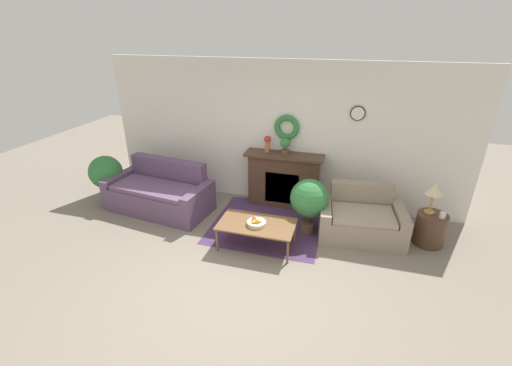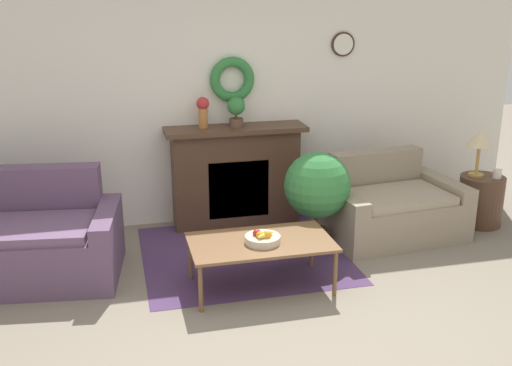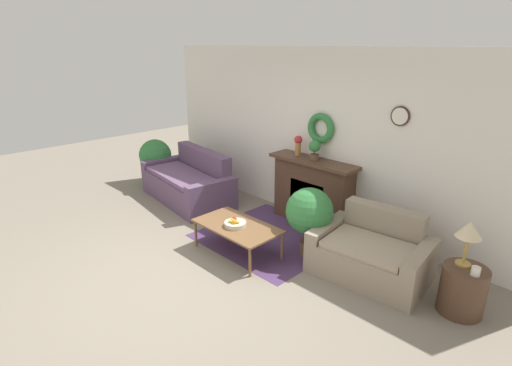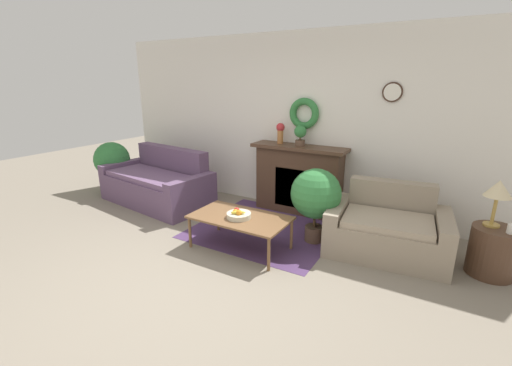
{
  "view_description": "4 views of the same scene",
  "coord_description": "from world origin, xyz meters",
  "px_view_note": "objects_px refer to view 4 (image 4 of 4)",
  "views": [
    {
      "loc": [
        1.26,
        -3.4,
        3.18
      ],
      "look_at": [
        -0.1,
        1.36,
        0.93
      ],
      "focal_mm": 24.0,
      "sensor_mm": 36.0,
      "label": 1
    },
    {
      "loc": [
        -1.1,
        -3.44,
        2.38
      ],
      "look_at": [
        0.11,
        1.51,
        0.75
      ],
      "focal_mm": 42.0,
      "sensor_mm": 36.0,
      "label": 2
    },
    {
      "loc": [
        3.67,
        -2.27,
        2.74
      ],
      "look_at": [
        -0.0,
        1.36,
        0.92
      ],
      "focal_mm": 28.0,
      "sensor_mm": 36.0,
      "label": 3
    },
    {
      "loc": [
        2.12,
        -2.25,
        1.99
      ],
      "look_at": [
        -0.0,
        1.4,
        0.73
      ],
      "focal_mm": 24.0,
      "sensor_mm": 36.0,
      "label": 4
    }
  ],
  "objects_px": {
    "coffee_table": "(240,219)",
    "potted_plant_on_mantel": "(300,134)",
    "table_lamp": "(498,191)",
    "potted_plant_floor_by_loveseat": "(316,195)",
    "fruit_bowl": "(239,215)",
    "loveseat_right": "(387,229)",
    "potted_plant_floor_by_couch": "(112,160)",
    "fireplace": "(298,179)",
    "side_table_by_loveseat": "(493,252)",
    "mug": "(512,229)",
    "couch_left": "(158,184)",
    "vase_on_mantel_left": "(280,132)"
  },
  "relations": [
    {
      "from": "fireplace",
      "to": "loveseat_right",
      "type": "height_order",
      "value": "fireplace"
    },
    {
      "from": "side_table_by_loveseat",
      "to": "potted_plant_floor_by_couch",
      "type": "distance_m",
      "value": 5.93
    },
    {
      "from": "table_lamp",
      "to": "fireplace",
      "type": "bearing_deg",
      "value": 165.99
    },
    {
      "from": "side_table_by_loveseat",
      "to": "potted_plant_floor_by_loveseat",
      "type": "relative_size",
      "value": 0.55
    },
    {
      "from": "fruit_bowl",
      "to": "potted_plant_on_mantel",
      "type": "relative_size",
      "value": 0.96
    },
    {
      "from": "fireplace",
      "to": "potted_plant_floor_by_loveseat",
      "type": "height_order",
      "value": "fireplace"
    },
    {
      "from": "vase_on_mantel_left",
      "to": "loveseat_right",
      "type": "bearing_deg",
      "value": -21.21
    },
    {
      "from": "fruit_bowl",
      "to": "side_table_by_loveseat",
      "type": "relative_size",
      "value": 0.55
    },
    {
      "from": "loveseat_right",
      "to": "coffee_table",
      "type": "height_order",
      "value": "loveseat_right"
    },
    {
      "from": "mug",
      "to": "potted_plant_on_mantel",
      "type": "bearing_deg",
      "value": 164.46
    },
    {
      "from": "fruit_bowl",
      "to": "potted_plant_floor_by_couch",
      "type": "bearing_deg",
      "value": 166.35
    },
    {
      "from": "coffee_table",
      "to": "table_lamp",
      "type": "bearing_deg",
      "value": 19.08
    },
    {
      "from": "table_lamp",
      "to": "potted_plant_floor_by_couch",
      "type": "relative_size",
      "value": 0.54
    },
    {
      "from": "loveseat_right",
      "to": "potted_plant_on_mantel",
      "type": "relative_size",
      "value": 4.72
    },
    {
      "from": "potted_plant_floor_by_couch",
      "to": "potted_plant_floor_by_loveseat",
      "type": "relative_size",
      "value": 0.96
    },
    {
      "from": "fruit_bowl",
      "to": "table_lamp",
      "type": "height_order",
      "value": "table_lamp"
    },
    {
      "from": "coffee_table",
      "to": "vase_on_mantel_left",
      "type": "distance_m",
      "value": 1.75
    },
    {
      "from": "fireplace",
      "to": "coffee_table",
      "type": "relative_size",
      "value": 1.23
    },
    {
      "from": "couch_left",
      "to": "vase_on_mantel_left",
      "type": "bearing_deg",
      "value": 30.52
    },
    {
      "from": "table_lamp",
      "to": "potted_plant_floor_by_loveseat",
      "type": "height_order",
      "value": "table_lamp"
    },
    {
      "from": "fireplace",
      "to": "potted_plant_floor_by_couch",
      "type": "height_order",
      "value": "fireplace"
    },
    {
      "from": "side_table_by_loveseat",
      "to": "loveseat_right",
      "type": "bearing_deg",
      "value": -178.55
    },
    {
      "from": "side_table_by_loveseat",
      "to": "potted_plant_floor_by_couch",
      "type": "height_order",
      "value": "potted_plant_floor_by_couch"
    },
    {
      "from": "side_table_by_loveseat",
      "to": "table_lamp",
      "type": "xyz_separation_m",
      "value": [
        -0.06,
        0.05,
        0.65
      ]
    },
    {
      "from": "side_table_by_loveseat",
      "to": "mug",
      "type": "height_order",
      "value": "mug"
    },
    {
      "from": "side_table_by_loveseat",
      "to": "mug",
      "type": "distance_m",
      "value": 0.34
    },
    {
      "from": "fruit_bowl",
      "to": "potted_plant_floor_by_couch",
      "type": "xyz_separation_m",
      "value": [
        -3.3,
        0.8,
        0.12
      ]
    },
    {
      "from": "coffee_table",
      "to": "potted_plant_floor_by_loveseat",
      "type": "relative_size",
      "value": 1.23
    },
    {
      "from": "mug",
      "to": "potted_plant_floor_by_couch",
      "type": "xyz_separation_m",
      "value": [
        -6.02,
        -0.0,
        0.01
      ]
    },
    {
      "from": "fruit_bowl",
      "to": "vase_on_mantel_left",
      "type": "xyz_separation_m",
      "value": [
        -0.23,
        1.55,
        0.78
      ]
    },
    {
      "from": "fruit_bowl",
      "to": "table_lamp",
      "type": "bearing_deg",
      "value": 19.97
    },
    {
      "from": "fruit_bowl",
      "to": "potted_plant_floor_by_loveseat",
      "type": "distance_m",
      "value": 1.0
    },
    {
      "from": "side_table_by_loveseat",
      "to": "potted_plant_floor_by_loveseat",
      "type": "xyz_separation_m",
      "value": [
        -1.91,
        -0.2,
        0.36
      ]
    },
    {
      "from": "loveseat_right",
      "to": "potted_plant_floor_by_loveseat",
      "type": "xyz_separation_m",
      "value": [
        -0.85,
        -0.17,
        0.33
      ]
    },
    {
      "from": "side_table_by_loveseat",
      "to": "potted_plant_on_mantel",
      "type": "height_order",
      "value": "potted_plant_on_mantel"
    },
    {
      "from": "loveseat_right",
      "to": "vase_on_mantel_left",
      "type": "height_order",
      "value": "vase_on_mantel_left"
    },
    {
      "from": "couch_left",
      "to": "fireplace",
      "type": "bearing_deg",
      "value": 27.24
    },
    {
      "from": "coffee_table",
      "to": "potted_plant_on_mantel",
      "type": "xyz_separation_m",
      "value": [
        0.12,
        1.49,
        0.85
      ]
    },
    {
      "from": "coffee_table",
      "to": "potted_plant_on_mantel",
      "type": "relative_size",
      "value": 3.88
    },
    {
      "from": "potted_plant_floor_by_couch",
      "to": "potted_plant_on_mantel",
      "type": "bearing_deg",
      "value": 12.05
    },
    {
      "from": "fruit_bowl",
      "to": "coffee_table",
      "type": "bearing_deg",
      "value": 97.58
    },
    {
      "from": "table_lamp",
      "to": "coffee_table",
      "type": "bearing_deg",
      "value": -160.92
    },
    {
      "from": "fireplace",
      "to": "fruit_bowl",
      "type": "relative_size",
      "value": 4.97
    },
    {
      "from": "vase_on_mantel_left",
      "to": "mug",
      "type": "bearing_deg",
      "value": -14.2
    },
    {
      "from": "potted_plant_floor_by_couch",
      "to": "loveseat_right",
      "type": "bearing_deg",
      "value": 0.66
    },
    {
      "from": "fireplace",
      "to": "loveseat_right",
      "type": "xyz_separation_m",
      "value": [
        1.46,
        -0.69,
        -0.25
      ]
    },
    {
      "from": "table_lamp",
      "to": "potted_plant_floor_by_couch",
      "type": "distance_m",
      "value": 5.87
    },
    {
      "from": "coffee_table",
      "to": "side_table_by_loveseat",
      "type": "bearing_deg",
      "value": 17.77
    },
    {
      "from": "potted_plant_on_mantel",
      "to": "potted_plant_floor_by_loveseat",
      "type": "xyz_separation_m",
      "value": [
        0.6,
        -0.84,
        -0.61
      ]
    },
    {
      "from": "vase_on_mantel_left",
      "to": "fruit_bowl",
      "type": "bearing_deg",
      "value": -81.61
    }
  ]
}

